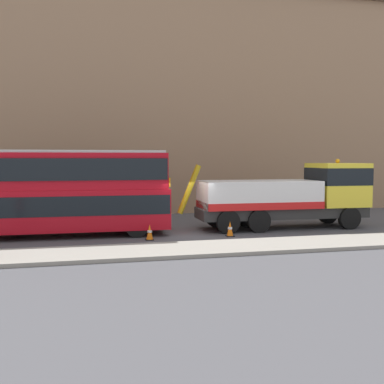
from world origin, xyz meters
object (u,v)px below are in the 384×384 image
double_decker_bus (51,189)px  traffic_cone_near_bus (150,233)px  traffic_cone_midway (230,229)px  recovery_tow_truck (290,195)px

double_decker_bus → traffic_cone_near_bus: (4.36, -1.96, -1.89)m
traffic_cone_near_bus → traffic_cone_midway: (3.83, 0.10, 0.00)m
traffic_cone_near_bus → traffic_cone_midway: bearing=1.4°
recovery_tow_truck → traffic_cone_midway: size_ratio=14.11×
recovery_tow_truck → traffic_cone_midway: (-3.96, -1.85, -1.42)m
traffic_cone_midway → double_decker_bus: bearing=167.2°
double_decker_bus → traffic_cone_near_bus: double_decker_bus is taller
traffic_cone_midway → traffic_cone_near_bus: bearing=-178.6°
double_decker_bus → traffic_cone_near_bus: size_ratio=15.39×
traffic_cone_near_bus → recovery_tow_truck: bearing=14.0°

